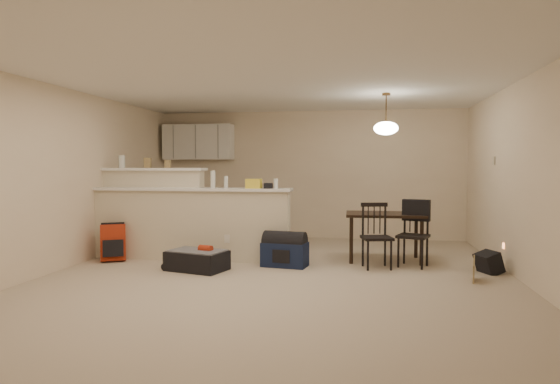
% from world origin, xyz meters
% --- Properties ---
extents(room, '(7.00, 7.02, 2.50)m').
position_xyz_m(room, '(0.00, 0.00, 1.25)').
color(room, '#BAA88F').
rests_on(room, ground).
extents(breakfast_bar, '(3.08, 0.58, 1.39)m').
position_xyz_m(breakfast_bar, '(-1.76, 0.98, 0.61)').
color(breakfast_bar, beige).
rests_on(breakfast_bar, ground).
extents(upper_cabinets, '(1.40, 0.34, 0.70)m').
position_xyz_m(upper_cabinets, '(-2.20, 3.32, 1.90)').
color(upper_cabinets, white).
rests_on(upper_cabinets, room).
extents(kitchen_counter, '(1.80, 0.60, 0.90)m').
position_xyz_m(kitchen_counter, '(-2.00, 3.19, 0.45)').
color(kitchen_counter, white).
rests_on(kitchen_counter, ground).
extents(thermostat, '(0.02, 0.12, 0.12)m').
position_xyz_m(thermostat, '(2.98, 1.55, 1.50)').
color(thermostat, beige).
rests_on(thermostat, room).
extents(jar, '(0.10, 0.10, 0.20)m').
position_xyz_m(jar, '(-2.73, 1.12, 1.49)').
color(jar, silver).
rests_on(jar, breakfast_bar).
extents(cereal_box, '(0.10, 0.07, 0.16)m').
position_xyz_m(cereal_box, '(-2.29, 1.12, 1.47)').
color(cereal_box, '#937A4B').
rests_on(cereal_box, breakfast_bar).
extents(small_box, '(0.08, 0.06, 0.12)m').
position_xyz_m(small_box, '(-1.96, 1.12, 1.45)').
color(small_box, '#937A4B').
rests_on(small_box, breakfast_bar).
extents(bottle_a, '(0.07, 0.07, 0.26)m').
position_xyz_m(bottle_a, '(-1.15, 0.90, 1.22)').
color(bottle_a, silver).
rests_on(bottle_a, breakfast_bar).
extents(bottle_b, '(0.06, 0.06, 0.18)m').
position_xyz_m(bottle_b, '(-0.95, 0.90, 1.18)').
color(bottle_b, silver).
rests_on(bottle_b, breakfast_bar).
extents(bag_lump, '(0.22, 0.18, 0.14)m').
position_xyz_m(bag_lump, '(-0.53, 0.90, 1.16)').
color(bag_lump, '#937A4B').
rests_on(bag_lump, breakfast_bar).
extents(pouch, '(0.12, 0.10, 0.08)m').
position_xyz_m(pouch, '(-0.31, 0.90, 1.13)').
color(pouch, '#937A4B').
rests_on(pouch, breakfast_bar).
extents(extra_item_x, '(0.06, 0.06, 0.15)m').
position_xyz_m(extra_item_x, '(-0.20, 0.90, 1.16)').
color(extra_item_x, silver).
rests_on(extra_item_x, breakfast_bar).
extents(dining_table, '(1.17, 0.79, 0.72)m').
position_xyz_m(dining_table, '(1.40, 1.28, 0.63)').
color(dining_table, black).
rests_on(dining_table, ground).
extents(pendant_lamp, '(0.36, 0.36, 0.62)m').
position_xyz_m(pendant_lamp, '(1.40, 1.28, 1.99)').
color(pendant_lamp, brown).
rests_on(pendant_lamp, room).
extents(dining_chair_near, '(0.47, 0.46, 0.90)m').
position_xyz_m(dining_chair_near, '(1.26, 0.69, 0.45)').
color(dining_chair_near, black).
rests_on(dining_chair_near, ground).
extents(dining_chair_far, '(0.51, 0.50, 0.92)m').
position_xyz_m(dining_chair_far, '(1.77, 0.89, 0.46)').
color(dining_chair_far, black).
rests_on(dining_chair_far, ground).
extents(suitcase, '(0.88, 0.69, 0.26)m').
position_xyz_m(suitcase, '(-1.16, 0.16, 0.13)').
color(suitcase, black).
rests_on(suitcase, ground).
extents(red_backpack, '(0.42, 0.37, 0.54)m').
position_xyz_m(red_backpack, '(-2.62, 0.59, 0.27)').
color(red_backpack, '#AB2B13').
rests_on(red_backpack, ground).
extents(navy_duffel, '(0.67, 0.43, 0.34)m').
position_xyz_m(navy_duffel, '(-0.02, 0.61, 0.17)').
color(navy_duffel, '#131D3C').
rests_on(navy_duffel, ground).
extents(black_daypack, '(0.32, 0.37, 0.27)m').
position_xyz_m(black_daypack, '(2.72, 0.61, 0.14)').
color(black_daypack, black).
rests_on(black_daypack, ground).
extents(cardboard_sheet, '(0.09, 0.35, 0.27)m').
position_xyz_m(cardboard_sheet, '(2.42, 0.09, 0.14)').
color(cardboard_sheet, '#937A4B').
rests_on(cardboard_sheet, ground).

